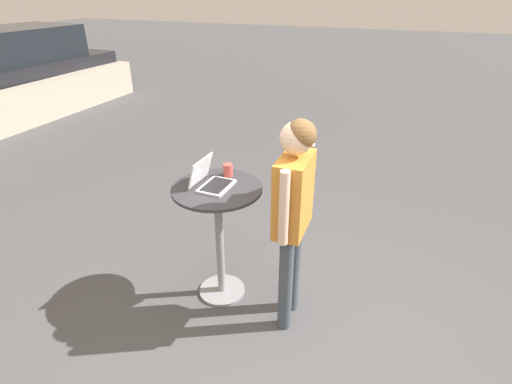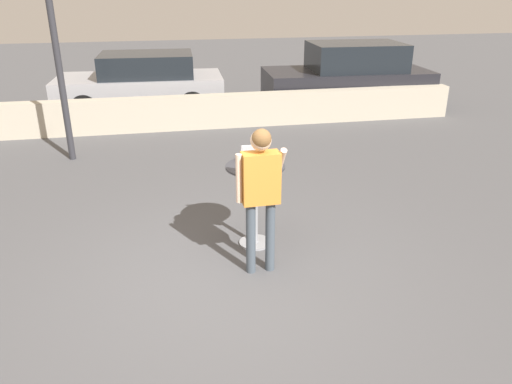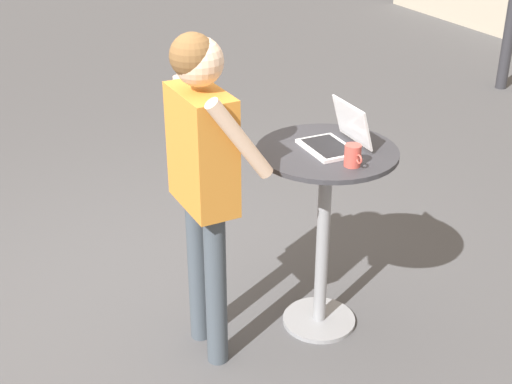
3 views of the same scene
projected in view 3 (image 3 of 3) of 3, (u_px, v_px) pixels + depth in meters
ground_plane at (162, 311)px, 4.19m from camera, size 50.00×50.00×0.00m
cafe_table at (324, 207)px, 3.76m from camera, size 0.73×0.73×1.08m
laptop at (337, 138)px, 3.61m from camera, size 0.31×0.28×0.23m
coffee_mug at (353, 156)px, 3.41m from camera, size 0.12×0.08×0.11m
standing_person at (202, 161)px, 3.39m from camera, size 0.56×0.39×1.73m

